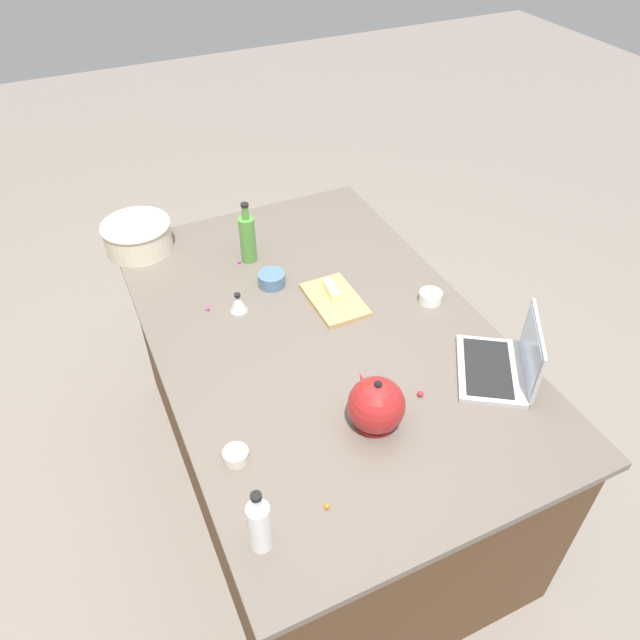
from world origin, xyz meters
TOP-DOWN VIEW (x-y plane):
  - ground_plane at (0.00, 0.00)m, footprint 12.00×12.00m
  - island_counter at (0.00, 0.00)m, footprint 1.84×1.18m
  - laptop at (-0.46, -0.47)m, footprint 0.38×0.36m
  - mixing_bowl_large at (0.81, 0.48)m, footprint 0.29×0.29m
  - bottle_vinegar at (-0.70, 0.49)m, footprint 0.06×0.06m
  - bottle_olive at (0.53, 0.08)m, footprint 0.07×0.07m
  - kettle at (-0.46, 0.03)m, footprint 0.21×0.18m
  - cutting_board at (0.13, -0.12)m, footprint 0.28×0.18m
  - butter_stick_left at (0.16, -0.12)m, footprint 0.11×0.05m
  - ramekin_small at (-0.41, 0.47)m, footprint 0.08×0.08m
  - ramekin_medium at (0.33, 0.06)m, footprint 0.11×0.11m
  - ramekin_wide at (-0.03, -0.46)m, footprint 0.09×0.09m
  - kitchen_timer at (0.24, 0.23)m, footprint 0.07×0.07m
  - candy_2 at (0.28, 0.34)m, footprint 0.01×0.01m
  - candy_3 at (-0.67, 0.29)m, footprint 0.02×0.02m
  - candy_4 at (0.52, 0.13)m, footprint 0.01×0.01m
  - candy_5 at (-0.43, -0.16)m, footprint 0.02×0.02m

SIDE VIEW (x-z plane):
  - ground_plane at x=0.00m, z-range 0.00..0.00m
  - island_counter at x=0.00m, z-range 0.00..0.90m
  - candy_2 at x=0.28m, z-range 0.90..0.91m
  - candy_4 at x=0.52m, z-range 0.90..0.91m
  - candy_3 at x=-0.67m, z-range 0.90..0.92m
  - cutting_board at x=0.13m, z-range 0.90..0.92m
  - candy_5 at x=-0.43m, z-range 0.90..0.92m
  - ramekin_small at x=-0.41m, z-range 0.90..0.94m
  - ramekin_wide at x=-0.03m, z-range 0.90..0.94m
  - ramekin_medium at x=0.33m, z-range 0.90..0.95m
  - kitchen_timer at x=0.24m, z-range 0.90..0.97m
  - butter_stick_left at x=0.16m, z-range 0.92..0.95m
  - laptop at x=-0.46m, z-range 0.84..1.06m
  - mixing_bowl_large at x=0.81m, z-range 0.90..1.03m
  - kettle at x=-0.46m, z-range 0.88..1.08m
  - bottle_vinegar at x=-0.70m, z-range 0.88..1.10m
  - bottle_olive at x=0.53m, z-range 0.87..1.14m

